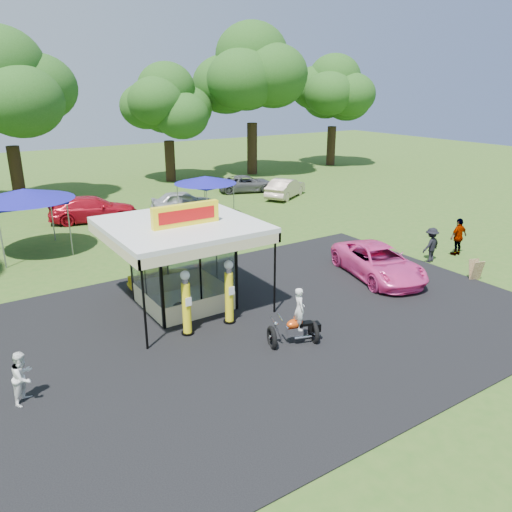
% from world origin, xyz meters
% --- Properties ---
extents(ground, '(120.00, 120.00, 0.00)m').
position_xyz_m(ground, '(0.00, 0.00, 0.00)').
color(ground, '#325B1C').
rests_on(ground, ground).
extents(asphalt_apron, '(20.00, 14.00, 0.04)m').
position_xyz_m(asphalt_apron, '(0.00, 2.00, 0.02)').
color(asphalt_apron, black).
rests_on(asphalt_apron, ground).
extents(gas_station_kiosk, '(5.40, 5.40, 4.18)m').
position_xyz_m(gas_station_kiosk, '(-2.00, 4.99, 1.78)').
color(gas_station_kiosk, white).
rests_on(gas_station_kiosk, ground).
extents(gas_pump_left, '(0.44, 0.44, 2.38)m').
position_xyz_m(gas_pump_left, '(-2.98, 2.68, 1.14)').
color(gas_pump_left, black).
rests_on(gas_pump_left, ground).
extents(gas_pump_right, '(0.45, 0.45, 2.42)m').
position_xyz_m(gas_pump_right, '(-1.30, 2.66, 1.16)').
color(gas_pump_right, black).
rests_on(gas_pump_right, ground).
extents(motorcycle, '(1.84, 1.28, 2.09)m').
position_xyz_m(motorcycle, '(-0.20, 0.09, 0.81)').
color(motorcycle, black).
rests_on(motorcycle, ground).
extents(spare_tires, '(0.94, 0.70, 0.76)m').
position_xyz_m(spare_tires, '(-2.69, 3.74, 0.37)').
color(spare_tires, black).
rests_on(spare_tires, ground).
extents(a_frame_sign, '(0.56, 0.60, 0.92)m').
position_xyz_m(a_frame_sign, '(9.99, 0.33, 0.46)').
color(a_frame_sign, '#593819').
rests_on(a_frame_sign, ground).
extents(kiosk_car, '(2.82, 1.13, 0.96)m').
position_xyz_m(kiosk_car, '(-2.00, 7.20, 0.48)').
color(kiosk_car, yellow).
rests_on(kiosk_car, ground).
extents(pink_sedan, '(3.67, 5.67, 1.45)m').
position_xyz_m(pink_sedan, '(6.60, 2.95, 0.73)').
color(pink_sedan, '#F9439D').
rests_on(pink_sedan, ground).
extents(spectator_west, '(0.92, 0.94, 1.52)m').
position_xyz_m(spectator_west, '(-8.38, 1.61, 0.76)').
color(spectator_west, white).
rests_on(spectator_west, ground).
extents(spectator_east_a, '(1.17, 0.75, 1.72)m').
position_xyz_m(spectator_east_a, '(10.29, 3.02, 0.86)').
color(spectator_east_a, black).
rests_on(spectator_east_a, ground).
extents(spectator_east_b, '(1.15, 0.51, 1.93)m').
position_xyz_m(spectator_east_b, '(12.29, 2.94, 0.96)').
color(spectator_east_b, gray).
rests_on(spectator_east_b, ground).
extents(bg_car_b, '(5.81, 3.63, 1.57)m').
position_xyz_m(bg_car_b, '(-1.25, 19.79, 0.79)').
color(bg_car_b, '#B50D1D').
rests_on(bg_car_b, ground).
extents(bg_car_c, '(4.57, 2.72, 1.46)m').
position_xyz_m(bg_car_c, '(4.56, 18.87, 0.73)').
color(bg_car_c, '#B8B9BD').
rests_on(bg_car_c, ground).
extents(bg_car_d, '(5.15, 3.68, 1.30)m').
position_xyz_m(bg_car_d, '(11.85, 22.27, 0.65)').
color(bg_car_d, '#545457').
rests_on(bg_car_d, ground).
extents(bg_car_e, '(4.66, 3.63, 1.48)m').
position_xyz_m(bg_car_e, '(13.13, 18.77, 0.74)').
color(bg_car_e, '#CAB09B').
rests_on(bg_car_e, ground).
extents(tent_west, '(4.81, 4.81, 3.36)m').
position_xyz_m(tent_west, '(-5.77, 15.16, 3.04)').
color(tent_west, gray).
rests_on(tent_west, ground).
extents(tent_east, '(3.95, 3.95, 2.76)m').
position_xyz_m(tent_east, '(5.07, 16.48, 2.50)').
color(tent_east, gray).
rests_on(tent_east, ground).
extents(oak_far_c, '(9.99, 9.99, 11.78)m').
position_xyz_m(oak_far_c, '(-4.30, 27.54, 7.47)').
color(oak_far_c, black).
rests_on(oak_far_c, ground).
extents(oak_far_d, '(8.31, 8.31, 9.90)m').
position_xyz_m(oak_far_d, '(8.63, 29.99, 6.31)').
color(oak_far_d, black).
rests_on(oak_far_d, ground).
extents(oak_far_e, '(11.25, 11.25, 13.39)m').
position_xyz_m(oak_far_e, '(16.84, 29.21, 8.55)').
color(oak_far_e, black).
rests_on(oak_far_e, ground).
extents(oak_far_f, '(9.16, 9.16, 11.03)m').
position_xyz_m(oak_far_f, '(27.02, 29.37, 7.08)').
color(oak_far_f, black).
rests_on(oak_far_f, ground).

